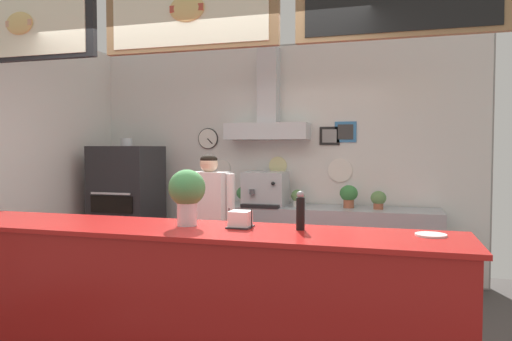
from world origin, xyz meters
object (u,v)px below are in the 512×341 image
at_px(pizza_oven, 127,212).
at_px(potted_sage, 349,195).
at_px(potted_oregano, 298,197).
at_px(pepper_grinder, 300,211).
at_px(espresso_machine, 266,189).
at_px(condiment_plate, 431,235).
at_px(napkin_holder, 240,220).
at_px(potted_thyme, 378,199).
at_px(basil_vase, 187,193).
at_px(shop_worker, 209,229).
at_px(potted_basil, 244,194).

xyz_separation_m(pizza_oven, potted_sage, (2.69, 0.31, 0.25)).
distance_m(potted_oregano, pepper_grinder, 2.59).
height_order(espresso_machine, condiment_plate, espresso_machine).
distance_m(pizza_oven, espresso_machine, 1.76).
distance_m(condiment_plate, napkin_holder, 1.18).
bearing_deg(potted_sage, potted_thyme, -4.74).
xyz_separation_m(potted_oregano, basil_vase, (-0.25, -2.57, 0.27)).
relative_size(condiment_plate, napkin_holder, 1.12).
bearing_deg(pizza_oven, shop_worker, -33.53).
distance_m(potted_basil, pepper_grinder, 2.84).
bearing_deg(potted_thyme, condiment_plate, -81.36).
height_order(potted_oregano, pepper_grinder, pepper_grinder).
height_order(condiment_plate, napkin_holder, napkin_holder).
xyz_separation_m(pizza_oven, shop_worker, (1.49, -0.99, 0.01)).
bearing_deg(shop_worker, espresso_machine, -89.84).
bearing_deg(shop_worker, pizza_oven, -22.96).
relative_size(shop_worker, napkin_holder, 9.44).
bearing_deg(napkin_holder, potted_sage, 79.80).
relative_size(potted_basil, napkin_holder, 1.33).
height_order(potted_sage, condiment_plate, potted_sage).
height_order(potted_thyme, potted_basil, potted_basil).
relative_size(espresso_machine, basil_vase, 1.35).
xyz_separation_m(shop_worker, potted_sage, (1.20, 1.29, 0.25)).
bearing_deg(potted_oregano, potted_sage, 3.47).
relative_size(potted_oregano, pepper_grinder, 0.79).
bearing_deg(pepper_grinder, potted_basil, 114.99).
relative_size(potted_thyme, potted_basil, 0.94).
bearing_deg(potted_sage, condiment_plate, -74.34).
distance_m(potted_oregano, condiment_plate, 2.84).
height_order(espresso_machine, potted_oregano, espresso_machine).
relative_size(potted_oregano, napkin_holder, 1.21).
xyz_separation_m(potted_sage, potted_oregano, (-0.59, -0.04, -0.04)).
relative_size(espresso_machine, potted_basil, 2.36).
bearing_deg(basil_vase, potted_oregano, 84.47).
xyz_separation_m(condiment_plate, napkin_holder, (-1.18, -0.03, 0.04)).
height_order(espresso_machine, potted_sage, espresso_machine).
bearing_deg(potted_sage, basil_vase, -107.78).
distance_m(pizza_oven, basil_vase, 2.99).
bearing_deg(espresso_machine, potted_thyme, 1.16).
height_order(pizza_oven, potted_oregano, pizza_oven).
height_order(potted_oregano, condiment_plate, potted_oregano).
bearing_deg(napkin_holder, basil_vase, -176.98).
xyz_separation_m(potted_thyme, potted_oregano, (-0.92, -0.01, -0.01)).
distance_m(espresso_machine, basil_vase, 2.56).
bearing_deg(pizza_oven, napkin_holder, -45.67).
height_order(pizza_oven, pepper_grinder, pizza_oven).
bearing_deg(napkin_holder, pepper_grinder, 2.87).
distance_m(shop_worker, potted_basil, 1.32).
height_order(shop_worker, napkin_holder, shop_worker).
distance_m(espresso_machine, potted_sage, 0.98).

